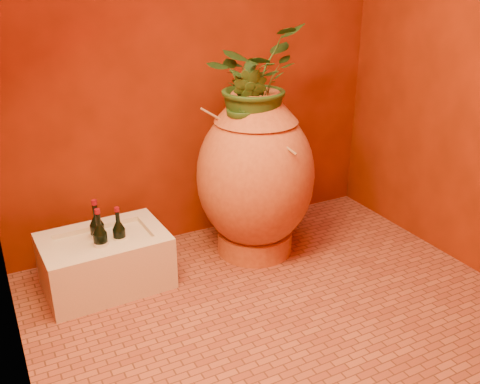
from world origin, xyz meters
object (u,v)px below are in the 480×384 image
wall_tap (256,105)px  amphora (255,176)px  stone_basin (106,262)px  wine_bottle_c (98,236)px  wine_bottle_b (101,244)px  wine_bottle_a (120,239)px

wall_tap → amphora: bearing=-118.9°
stone_basin → wine_bottle_c: (-0.01, 0.05, 0.14)m
wine_bottle_b → wall_tap: bearing=16.9°
stone_basin → wine_bottle_a: 0.16m
stone_basin → wine_bottle_c: size_ratio=2.05×
wine_bottle_a → wall_tap: (1.04, 0.32, 0.57)m
wine_bottle_c → wine_bottle_b: bearing=-94.5°
amphora → stone_basin: amphora is taller
wine_bottle_c → stone_basin: bearing=-74.1°
stone_basin → wine_bottle_c: 0.15m
wine_bottle_c → wall_tap: wall_tap is taller
amphora → stone_basin: 1.01m
wine_bottle_a → wine_bottle_b: wine_bottle_b is taller
stone_basin → amphora: bearing=-1.7°
amphora → stone_basin: size_ratio=1.48×
wine_bottle_b → stone_basin: bearing=63.2°
wall_tap → wine_bottle_c: bearing=-167.4°
amphora → wall_tap: bearing=61.1°
wine_bottle_a → wine_bottle_b: (-0.11, -0.03, 0.01)m
wine_bottle_b → wall_tap: (1.15, 0.35, 0.56)m
amphora → wall_tap: size_ratio=6.82×
amphora → wine_bottle_b: amphora is taller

